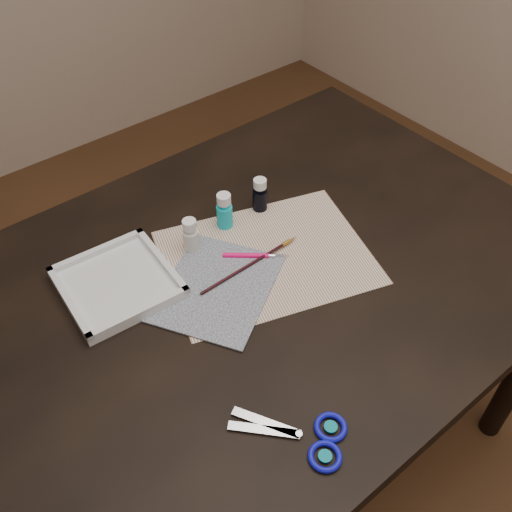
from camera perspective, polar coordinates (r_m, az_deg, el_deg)
ground at (r=1.78m, az=-0.00°, el=-18.75°), size 3.50×3.50×0.02m
table at (r=1.44m, az=-0.00°, el=-12.00°), size 1.30×0.90×0.75m
paper at (r=1.18m, az=1.09°, el=-0.11°), size 0.49×0.43×0.00m
canvas at (r=1.12m, az=-3.89°, el=-3.19°), size 0.32×0.30×0.00m
paint_bottle_white at (r=1.18m, az=-6.56°, el=2.06°), size 0.04×0.04×0.08m
paint_bottle_cyan at (r=1.22m, az=-3.18°, el=4.55°), size 0.04×0.04×0.08m
paint_bottle_navy at (r=1.27m, az=0.39°, el=6.17°), size 0.04×0.04×0.08m
paintbrush at (r=1.15m, az=-0.47°, el=-0.76°), size 0.25×0.01×0.01m
craft_knife at (r=1.17m, az=0.09°, el=0.02°), size 0.11×0.10×0.01m
scissors at (r=0.94m, az=3.08°, el=-17.54°), size 0.22×0.22×0.01m
palette_tray at (r=1.15m, az=-13.68°, el=-2.58°), size 0.22×0.22×0.03m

